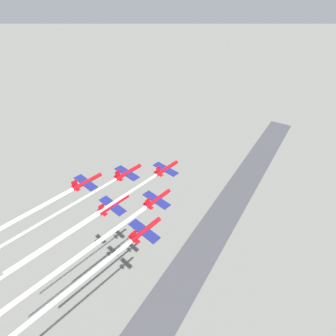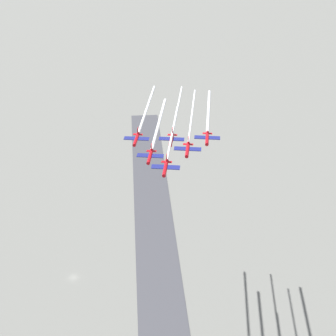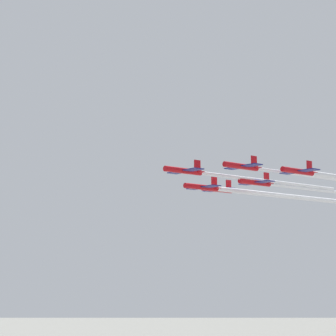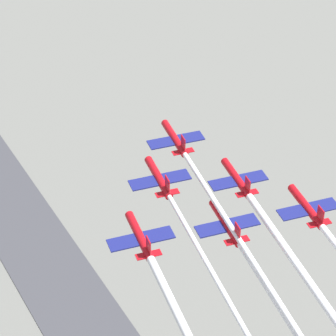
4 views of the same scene
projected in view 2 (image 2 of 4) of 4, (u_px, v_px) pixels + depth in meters
name	position (u px, v px, depth m)	size (l,w,h in m)	color
ground_plane	(74.00, 277.00, 248.16)	(3000.00, 3000.00, 0.00)	#60605B
jet_0	(166.00, 167.00, 158.84)	(10.49, 10.17, 3.52)	#B20C14
jet_1	(188.00, 149.00, 167.61)	(10.49, 10.17, 3.52)	#B20C14
jet_2	(150.00, 156.00, 170.45)	(10.49, 10.17, 3.52)	#B20C14
jet_3	(207.00, 138.00, 177.45)	(10.49, 10.17, 3.52)	#B20C14
jet_4	(172.00, 139.00, 179.18)	(10.49, 10.17, 3.52)	#B20C14
jet_5	(136.00, 139.00, 180.51)	(10.49, 10.17, 3.52)	#B20C14
smoke_trail_0	(173.00, 131.00, 184.18)	(47.89, 12.30, 0.83)	white
smoke_trail_1	(192.00, 114.00, 195.42)	(53.43, 13.54, 0.72)	white
smoke_trail_2	(159.00, 122.00, 196.42)	(49.39, 12.99, 1.18)	white
smoke_trail_3	(209.00, 110.00, 200.92)	(43.75, 11.62, 1.17)	white
smoke_trail_4	(178.00, 108.00, 206.14)	(51.51, 13.11, 0.75)	white
smoke_trail_5	(147.00, 108.00, 207.62)	(51.91, 13.45, 1.03)	white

